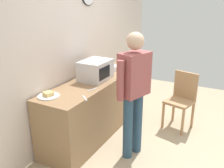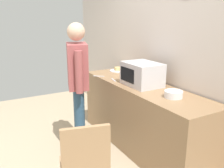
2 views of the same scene
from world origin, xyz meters
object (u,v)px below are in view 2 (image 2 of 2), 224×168
object	(u,v)px
spoon_utensil	(114,80)
wooden_chair	(85,166)
microwave	(142,74)
sandwich_plate	(118,70)
salad_bowl	(174,94)
fork_utensil	(99,76)
person_standing	(78,79)

from	to	relation	value
spoon_utensil	wooden_chair	world-z (taller)	wooden_chair
spoon_utensil	wooden_chair	bearing A→B (deg)	-39.14
microwave	sandwich_plate	distance (m)	0.91
sandwich_plate	spoon_utensil	size ratio (longest dim) A/B	1.64
wooden_chair	salad_bowl	bearing A→B (deg)	99.92
fork_utensil	wooden_chair	size ratio (longest dim) A/B	0.18
microwave	spoon_utensil	world-z (taller)	microwave
spoon_utensil	person_standing	xyz separation A→B (m)	(0.09, -0.57, 0.10)
microwave	salad_bowl	world-z (taller)	microwave
microwave	sandwich_plate	world-z (taller)	microwave
sandwich_plate	spoon_utensil	xyz separation A→B (m)	(0.48, -0.36, -0.01)
wooden_chair	spoon_utensil	bearing A→B (deg)	140.86
microwave	fork_utensil	xyz separation A→B (m)	(-0.71, -0.27, -0.15)
spoon_utensil	person_standing	distance (m)	0.59
sandwich_plate	wooden_chair	bearing A→B (deg)	-38.61
salad_bowl	spoon_utensil	distance (m)	1.01
sandwich_plate	person_standing	bearing A→B (deg)	-58.86
microwave	spoon_utensil	distance (m)	0.47
sandwich_plate	fork_utensil	world-z (taller)	sandwich_plate
sandwich_plate	fork_utensil	bearing A→B (deg)	-69.29
microwave	sandwich_plate	size ratio (longest dim) A/B	1.79
salad_bowl	microwave	bearing A→B (deg)	-178.92
salad_bowl	spoon_utensil	size ratio (longest dim) A/B	1.21
microwave	person_standing	distance (m)	0.83
spoon_utensil	wooden_chair	size ratio (longest dim) A/B	0.18
fork_utensil	person_standing	bearing A→B (deg)	-51.12
fork_utensil	person_standing	size ratio (longest dim) A/B	0.10
sandwich_plate	salad_bowl	bearing A→B (deg)	-6.11
spoon_utensil	fork_utensil	bearing A→B (deg)	-165.74
sandwich_plate	wooden_chair	distance (m)	2.18
microwave	spoon_utensil	size ratio (longest dim) A/B	2.94
microwave	person_standing	world-z (taller)	person_standing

